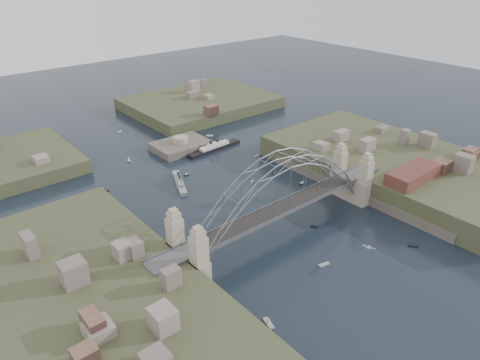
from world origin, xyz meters
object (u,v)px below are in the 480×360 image
object	(u,v)px
wharf_shed	(413,175)
naval_cruiser_far	(70,156)
ocean_liner	(214,148)
bridge	(282,195)
naval_cruiser_near	(179,182)
fort_island	(181,150)

from	to	relation	value
wharf_shed	naval_cruiser_far	size ratio (longest dim) A/B	1.32
wharf_shed	ocean_liner	bearing A→B (deg)	106.65
bridge	naval_cruiser_near	distance (m)	45.90
wharf_shed	ocean_liner	distance (m)	78.03
bridge	naval_cruiser_near	world-z (taller)	bridge
fort_island	wharf_shed	xyz separation A→B (m)	(32.00, -84.00, 10.34)
bridge	fort_island	xyz separation A→B (m)	(12.00, 70.00, -12.66)
wharf_shed	naval_cruiser_far	bearing A→B (deg)	124.04
naval_cruiser_far	ocean_liner	distance (m)	56.82
naval_cruiser_far	wharf_shed	bearing A→B (deg)	-55.96
fort_island	naval_cruiser_far	bearing A→B (deg)	152.18
fort_island	naval_cruiser_far	xyz separation A→B (m)	(-38.45, 20.29, 1.15)
wharf_shed	fort_island	bearing A→B (deg)	110.85
naval_cruiser_near	wharf_shed	bearing A→B (deg)	-49.45
bridge	naval_cruiser_far	size ratio (longest dim) A/B	5.56
fort_island	ocean_liner	world-z (taller)	ocean_liner
bridge	fort_island	size ratio (longest dim) A/B	3.82
wharf_shed	bridge	bearing A→B (deg)	162.35
naval_cruiser_near	ocean_liner	xyz separation A→B (m)	(27.48, 16.19, 0.13)
fort_island	ocean_liner	bearing A→B (deg)	-44.88
bridge	wharf_shed	distance (m)	46.23
ocean_liner	wharf_shed	bearing A→B (deg)	-73.35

